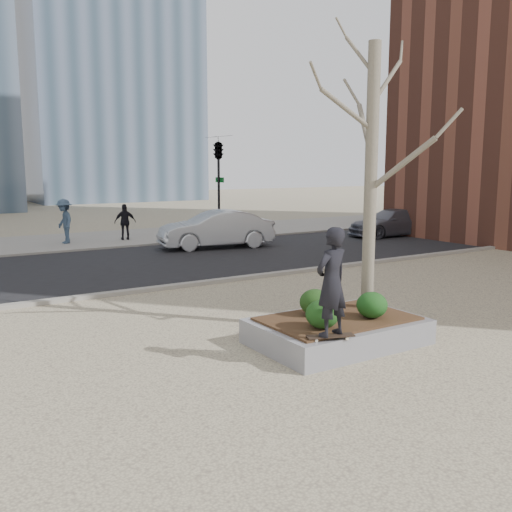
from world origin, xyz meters
TOP-DOWN VIEW (x-y plane):
  - ground at (0.00, 0.00)m, footprint 120.00×120.00m
  - street at (0.00, 10.00)m, footprint 60.00×8.00m
  - far_sidewalk at (0.00, 17.00)m, footprint 60.00×6.00m
  - planter at (1.00, 0.00)m, footprint 3.00×2.00m
  - planter_mulch at (1.00, 0.00)m, footprint 2.70×1.70m
  - sycamore_tree at (2.00, 0.30)m, footprint 2.80×2.80m
  - shrub_left at (0.33, -0.39)m, footprint 0.58×0.58m
  - shrub_middle at (0.76, 0.37)m, footprint 0.57×0.57m
  - shrub_right at (1.51, -0.35)m, footprint 0.56×0.56m
  - skateboard at (0.11, -0.88)m, footprint 0.80×0.45m
  - skateboarder at (0.11, -0.88)m, footprint 0.71×0.53m
  - car_silver at (4.92, 11.96)m, footprint 4.66×2.35m
  - car_third at (13.58, 11.03)m, footprint 4.39×2.17m
  - pedestrian_b at (0.19, 16.39)m, footprint 0.75×1.23m
  - pedestrian_c at (2.71, 16.17)m, footprint 0.97×0.57m
  - traffic_light_far at (6.50, 14.60)m, footprint 0.60×2.48m

SIDE VIEW (x-z plane):
  - ground at x=0.00m, z-range 0.00..0.00m
  - street at x=0.00m, z-range 0.00..0.02m
  - far_sidewalk at x=0.00m, z-range 0.00..0.02m
  - planter at x=1.00m, z-range 0.00..0.45m
  - planter_mulch at x=1.00m, z-range 0.45..0.49m
  - skateboard at x=0.11m, z-range 0.45..0.53m
  - car_third at x=13.58m, z-range 0.02..1.25m
  - shrub_right at x=1.51m, z-range 0.49..0.97m
  - shrub_middle at x=0.76m, z-range 0.49..0.97m
  - shrub_left at x=0.33m, z-range 0.49..0.98m
  - car_silver at x=4.92m, z-range 0.02..1.49m
  - pedestrian_c at x=2.71m, z-range 0.02..1.58m
  - pedestrian_b at x=0.19m, z-range 0.02..1.87m
  - skateboarder at x=0.11m, z-range 0.53..2.28m
  - traffic_light_far at x=6.50m, z-range 0.00..4.50m
  - sycamore_tree at x=2.00m, z-range 0.49..7.09m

